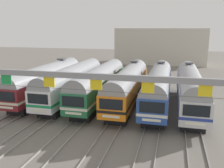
{
  "coord_description": "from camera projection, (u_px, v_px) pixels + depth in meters",
  "views": [
    {
      "loc": [
        7.36,
        -30.59,
        9.78
      ],
      "look_at": [
        0.15,
        -1.43,
        2.89
      ],
      "focal_mm": 39.65,
      "sensor_mm": 36.0,
      "label": 1
    }
  ],
  "objects": [
    {
      "name": "ground_plane",
      "position": [
        113.0,
        103.0,
        32.85
      ],
      "size": [
        160.0,
        160.0,
        0.0
      ],
      "primitive_type": "plane",
      "color": "slate"
    },
    {
      "name": "track_bed",
      "position": [
        134.0,
        78.0,
        48.92
      ],
      "size": [
        20.68,
        70.0,
        0.15
      ],
      "color": "gray",
      "rests_on": "ground"
    },
    {
      "name": "commuter_train_maroon",
      "position": [
        47.0,
        79.0,
        34.49
      ],
      "size": [
        2.88,
        18.06,
        5.05
      ],
      "color": "maroon",
      "rests_on": "ground"
    },
    {
      "name": "commuter_train_white",
      "position": [
        72.0,
        81.0,
        33.59
      ],
      "size": [
        2.88,
        18.06,
        4.77
      ],
      "color": "white",
      "rests_on": "ground"
    },
    {
      "name": "commuter_train_green",
      "position": [
        99.0,
        82.0,
        32.69
      ],
      "size": [
        2.88,
        18.06,
        4.77
      ],
      "color": "#236B42",
      "rests_on": "ground"
    },
    {
      "name": "commuter_train_orange",
      "position": [
        128.0,
        84.0,
        31.8
      ],
      "size": [
        2.88,
        18.06,
        5.05
      ],
      "color": "orange",
      "rests_on": "ground"
    },
    {
      "name": "commuter_train_blue",
      "position": [
        158.0,
        85.0,
        30.9
      ],
      "size": [
        2.88,
        18.06,
        5.05
      ],
      "color": "#284C9E",
      "rests_on": "ground"
    },
    {
      "name": "commuter_train_silver",
      "position": [
        190.0,
        87.0,
        30.01
      ],
      "size": [
        2.88,
        18.06,
        5.05
      ],
      "color": "silver",
      "rests_on": "ground"
    },
    {
      "name": "catenary_gantry",
      "position": [
        72.0,
        87.0,
        18.89
      ],
      "size": [
        24.41,
        0.44,
        6.97
      ],
      "color": "gray",
      "rests_on": "ground"
    },
    {
      "name": "maintenance_building",
      "position": [
        160.0,
        46.0,
        68.21
      ],
      "size": [
        23.78,
        10.0,
        9.58
      ],
      "primitive_type": "cube",
      "color": "beige",
      "rests_on": "ground"
    }
  ]
}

